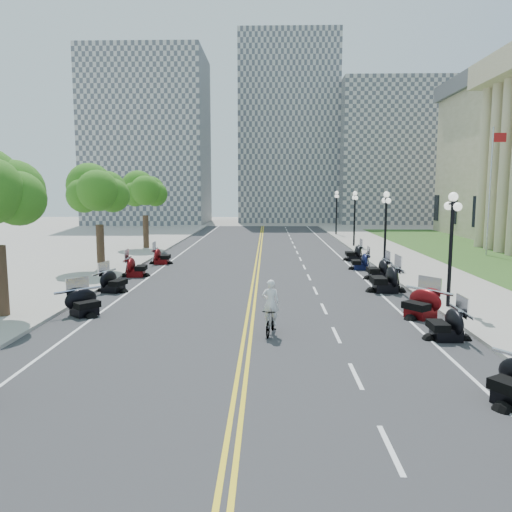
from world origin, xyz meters
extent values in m
plane|color=gray|center=(0.00, 0.00, 0.00)|extent=(160.00, 160.00, 0.00)
cube|color=#333335|center=(0.00, 10.00, 0.00)|extent=(16.00, 90.00, 0.01)
cube|color=yellow|center=(-0.12, 10.00, 0.01)|extent=(0.12, 90.00, 0.00)
cube|color=yellow|center=(0.12, 10.00, 0.01)|extent=(0.12, 90.00, 0.00)
cube|color=white|center=(6.40, 10.00, 0.01)|extent=(0.12, 90.00, 0.00)
cube|color=white|center=(-6.40, 10.00, 0.01)|extent=(0.12, 90.00, 0.00)
cube|color=white|center=(3.20, -8.00, 0.01)|extent=(0.12, 2.00, 0.00)
cube|color=white|center=(3.20, -4.00, 0.01)|extent=(0.12, 2.00, 0.00)
cube|color=white|center=(3.20, 0.00, 0.01)|extent=(0.12, 2.00, 0.00)
cube|color=white|center=(3.20, 4.00, 0.01)|extent=(0.12, 2.00, 0.00)
cube|color=white|center=(3.20, 8.00, 0.01)|extent=(0.12, 2.00, 0.00)
cube|color=white|center=(3.20, 12.00, 0.01)|extent=(0.12, 2.00, 0.00)
cube|color=white|center=(3.20, 16.00, 0.01)|extent=(0.12, 2.00, 0.00)
cube|color=white|center=(3.20, 20.00, 0.01)|extent=(0.12, 2.00, 0.00)
cube|color=white|center=(3.20, 24.00, 0.01)|extent=(0.12, 2.00, 0.00)
cube|color=white|center=(3.20, 28.00, 0.01)|extent=(0.12, 2.00, 0.00)
cube|color=white|center=(3.20, 32.00, 0.01)|extent=(0.12, 2.00, 0.00)
cube|color=white|center=(3.20, 36.00, 0.01)|extent=(0.12, 2.00, 0.00)
cube|color=white|center=(3.20, 40.00, 0.01)|extent=(0.12, 2.00, 0.00)
cube|color=white|center=(3.20, 44.00, 0.01)|extent=(0.12, 2.00, 0.00)
cube|color=white|center=(3.20, 48.00, 0.01)|extent=(0.12, 2.00, 0.00)
cube|color=white|center=(3.20, 52.00, 0.01)|extent=(0.12, 2.00, 0.00)
cube|color=#9E9991|center=(10.50, 10.00, 0.07)|extent=(5.00, 90.00, 0.15)
cube|color=#9E9991|center=(-10.50, 10.00, 0.07)|extent=(5.00, 90.00, 0.15)
cube|color=#356023|center=(17.50, 18.00, 0.05)|extent=(9.00, 60.00, 0.10)
cube|color=gray|center=(-18.00, 62.00, 13.00)|extent=(18.00, 14.00, 26.00)
cube|color=gray|center=(4.00, 68.00, 15.00)|extent=(16.00, 12.00, 30.00)
cube|color=gray|center=(22.00, 65.00, 11.00)|extent=(20.00, 14.00, 22.00)
imported|color=#A51414|center=(0.83, -0.01, 0.50)|extent=(0.76, 1.72, 1.00)
imported|color=silver|center=(0.83, -0.01, 1.83)|extent=(0.61, 0.40, 1.68)
camera|label=1|loc=(0.71, -17.49, 5.18)|focal=35.00mm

